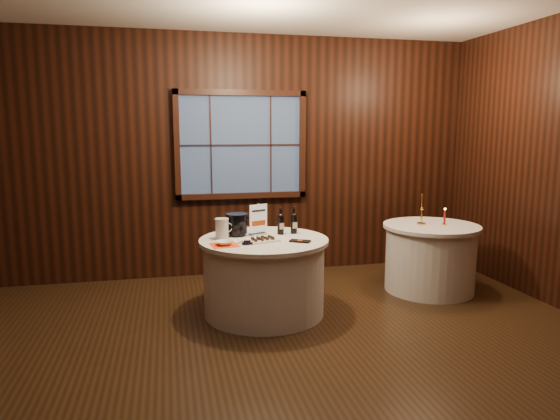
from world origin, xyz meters
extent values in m
plane|color=black|center=(0.00, 0.00, 0.00)|extent=(6.00, 6.00, 0.00)
cube|color=black|center=(0.00, 2.50, 1.50)|extent=(6.00, 0.02, 3.00)
cube|color=#3B517C|center=(0.00, 2.47, 1.65)|extent=(1.50, 0.01, 1.20)
cylinder|color=silver|center=(0.00, 1.00, 0.36)|extent=(1.20, 1.20, 0.73)
cylinder|color=silver|center=(0.00, 1.00, 0.75)|extent=(1.28, 1.28, 0.04)
cylinder|color=silver|center=(2.00, 1.30, 0.36)|extent=(1.00, 1.00, 0.73)
cylinder|color=silver|center=(2.00, 1.30, 0.75)|extent=(1.08, 1.08, 0.04)
cube|color=#B4B3BB|center=(-0.02, 1.20, 0.78)|extent=(0.19, 0.15, 0.02)
cube|color=#B4B3BB|center=(-0.02, 1.20, 0.94)|extent=(0.03, 0.02, 0.31)
cube|color=white|center=(-0.02, 1.18, 0.94)|extent=(0.19, 0.08, 0.29)
cylinder|color=black|center=(0.21, 1.17, 0.86)|extent=(0.07, 0.07, 0.18)
sphere|color=black|center=(0.21, 1.17, 0.95)|extent=(0.07, 0.07, 0.07)
cylinder|color=black|center=(0.21, 1.17, 1.00)|extent=(0.03, 0.03, 0.08)
cylinder|color=black|center=(0.21, 1.17, 1.04)|extent=(0.03, 0.03, 0.02)
cube|color=beige|center=(0.21, 1.13, 0.86)|extent=(0.05, 0.01, 0.06)
cylinder|color=black|center=(0.35, 1.18, 0.86)|extent=(0.07, 0.07, 0.18)
sphere|color=black|center=(0.35, 1.18, 0.95)|extent=(0.07, 0.07, 0.07)
cylinder|color=black|center=(0.35, 1.18, 1.00)|extent=(0.03, 0.03, 0.08)
cylinder|color=black|center=(0.35, 1.18, 1.04)|extent=(0.03, 0.03, 0.02)
cube|color=beige|center=(0.35, 1.14, 0.86)|extent=(0.05, 0.01, 0.06)
cylinder|color=black|center=(-0.24, 1.20, 0.78)|extent=(0.16, 0.16, 0.03)
cylinder|color=black|center=(-0.24, 1.20, 0.89)|extent=(0.21, 0.21, 0.18)
cylinder|color=black|center=(-0.24, 1.20, 0.99)|extent=(0.22, 0.22, 0.02)
cube|color=white|center=(-0.04, 0.88, 0.78)|extent=(0.34, 0.27, 0.02)
cube|color=black|center=(0.31, 0.78, 0.78)|extent=(0.22, 0.19, 0.02)
cylinder|color=#392714|center=(-0.27, 0.79, 0.79)|extent=(0.07, 0.03, 0.03)
cylinder|color=silver|center=(-0.40, 1.09, 0.87)|extent=(0.13, 0.13, 0.19)
cylinder|color=silver|center=(-0.40, 1.09, 0.97)|extent=(0.14, 0.14, 0.01)
torus|color=silver|center=(-0.34, 1.09, 0.88)|extent=(0.10, 0.04, 0.10)
cube|color=#F84814|center=(-0.42, 0.80, 0.77)|extent=(0.27, 0.27, 0.00)
imported|color=white|center=(-0.42, 0.80, 0.79)|extent=(0.19, 0.19, 0.04)
cylinder|color=gold|center=(1.89, 1.33, 0.78)|extent=(0.10, 0.10, 0.02)
cylinder|color=gold|center=(1.89, 1.33, 0.95)|extent=(0.02, 0.02, 0.31)
cylinder|color=gold|center=(1.89, 1.33, 1.12)|extent=(0.05, 0.05, 0.03)
cylinder|color=gold|center=(2.13, 1.25, 0.78)|extent=(0.05, 0.05, 0.01)
cylinder|color=#A5190C|center=(2.13, 1.25, 0.86)|extent=(0.02, 0.02, 0.16)
sphere|color=#FFB23F|center=(2.13, 1.25, 0.95)|extent=(0.02, 0.02, 0.02)
camera|label=1|loc=(-0.91, -3.74, 1.84)|focal=32.00mm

